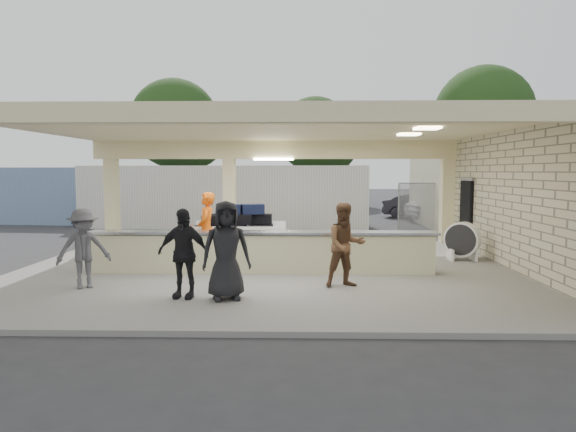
{
  "coord_description": "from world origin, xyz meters",
  "views": [
    {
      "loc": [
        0.88,
        -12.47,
        2.49
      ],
      "look_at": [
        0.56,
        1.0,
        1.31
      ],
      "focal_mm": 32.0,
      "sensor_mm": 36.0,
      "label": 1
    }
  ],
  "objects_px": {
    "baggage_counter": "(263,252)",
    "car_white_a": "(455,209)",
    "car_dark": "(421,206)",
    "passenger_b": "(183,253)",
    "passenger_d": "(226,250)",
    "container_white": "(225,196)",
    "car_white_b": "(518,208)",
    "baggage_handler": "(207,229)",
    "luggage_cart": "(235,230)",
    "passenger_a": "(345,245)",
    "passenger_c": "(84,248)",
    "drum_fan": "(462,240)",
    "container_blue": "(71,195)"
  },
  "relations": [
    {
      "from": "baggage_counter",
      "to": "car_white_a",
      "type": "height_order",
      "value": "car_white_a"
    },
    {
      "from": "baggage_counter",
      "to": "car_dark",
      "type": "bearing_deg",
      "value": 64.43
    },
    {
      "from": "passenger_b",
      "to": "passenger_d",
      "type": "relative_size",
      "value": 0.92
    },
    {
      "from": "passenger_d",
      "to": "car_white_a",
      "type": "relative_size",
      "value": 0.4
    },
    {
      "from": "baggage_counter",
      "to": "container_white",
      "type": "bearing_deg",
      "value": 102.8
    },
    {
      "from": "passenger_d",
      "to": "car_white_a",
      "type": "height_order",
      "value": "passenger_d"
    },
    {
      "from": "car_white_b",
      "to": "passenger_b",
      "type": "bearing_deg",
      "value": 122.12
    },
    {
      "from": "baggage_handler",
      "to": "container_white",
      "type": "xyz_separation_m",
      "value": [
        -1.0,
        10.09,
        0.33
      ]
    },
    {
      "from": "luggage_cart",
      "to": "container_white",
      "type": "relative_size",
      "value": 0.2
    },
    {
      "from": "baggage_handler",
      "to": "passenger_d",
      "type": "distance_m",
      "value": 3.5
    },
    {
      "from": "luggage_cart",
      "to": "passenger_a",
      "type": "height_order",
      "value": "passenger_a"
    },
    {
      "from": "baggage_handler",
      "to": "car_white_b",
      "type": "bearing_deg",
      "value": 129.33
    },
    {
      "from": "luggage_cart",
      "to": "passenger_c",
      "type": "height_order",
      "value": "passenger_c"
    },
    {
      "from": "passenger_a",
      "to": "luggage_cart",
      "type": "bearing_deg",
      "value": 115.55
    },
    {
      "from": "drum_fan",
      "to": "container_white",
      "type": "xyz_separation_m",
      "value": [
        -7.71,
        9.11,
        0.71
      ]
    },
    {
      "from": "drum_fan",
      "to": "car_white_b",
      "type": "height_order",
      "value": "car_white_b"
    },
    {
      "from": "car_white_a",
      "to": "container_white",
      "type": "relative_size",
      "value": 0.37
    },
    {
      "from": "luggage_cart",
      "to": "car_white_a",
      "type": "bearing_deg",
      "value": 50.54
    },
    {
      "from": "baggage_counter",
      "to": "luggage_cart",
      "type": "distance_m",
      "value": 2.04
    },
    {
      "from": "baggage_handler",
      "to": "passenger_a",
      "type": "distance_m",
      "value": 4.0
    },
    {
      "from": "container_white",
      "to": "passenger_d",
      "type": "bearing_deg",
      "value": -78.34
    },
    {
      "from": "passenger_a",
      "to": "car_white_a",
      "type": "height_order",
      "value": "passenger_a"
    },
    {
      "from": "luggage_cart",
      "to": "car_dark",
      "type": "xyz_separation_m",
      "value": [
        8.16,
        13.4,
        -0.26
      ]
    },
    {
      "from": "passenger_a",
      "to": "container_blue",
      "type": "xyz_separation_m",
      "value": [
        -11.95,
        13.87,
        0.36
      ]
    },
    {
      "from": "luggage_cart",
      "to": "passenger_b",
      "type": "height_order",
      "value": "passenger_b"
    },
    {
      "from": "baggage_counter",
      "to": "container_blue",
      "type": "xyz_separation_m",
      "value": [
        -10.13,
        12.41,
        0.74
      ]
    },
    {
      "from": "baggage_counter",
      "to": "passenger_a",
      "type": "relative_size",
      "value": 4.71
    },
    {
      "from": "drum_fan",
      "to": "passenger_b",
      "type": "xyz_separation_m",
      "value": [
        -6.56,
        -4.24,
        0.3
      ]
    },
    {
      "from": "car_white_a",
      "to": "container_blue",
      "type": "xyz_separation_m",
      "value": [
        -18.64,
        -0.87,
        0.67
      ]
    },
    {
      "from": "luggage_cart",
      "to": "car_white_a",
      "type": "xyz_separation_m",
      "value": [
        9.39,
        11.47,
        -0.24
      ]
    },
    {
      "from": "car_white_a",
      "to": "baggage_counter",
      "type": "bearing_deg",
      "value": 129.3
    },
    {
      "from": "container_blue",
      "to": "car_dark",
      "type": "bearing_deg",
      "value": 15.08
    },
    {
      "from": "passenger_c",
      "to": "car_white_a",
      "type": "height_order",
      "value": "passenger_c"
    },
    {
      "from": "luggage_cart",
      "to": "baggage_handler",
      "type": "xyz_separation_m",
      "value": [
        -0.59,
        -1.01,
        0.13
      ]
    },
    {
      "from": "passenger_b",
      "to": "container_blue",
      "type": "distance_m",
      "value": 17.29
    },
    {
      "from": "passenger_d",
      "to": "car_white_b",
      "type": "distance_m",
      "value": 19.89
    },
    {
      "from": "drum_fan",
      "to": "container_white",
      "type": "bearing_deg",
      "value": 167.06
    },
    {
      "from": "passenger_a",
      "to": "container_white",
      "type": "height_order",
      "value": "container_white"
    },
    {
      "from": "drum_fan",
      "to": "car_white_b",
      "type": "xyz_separation_m",
      "value": [
        6.29,
        11.5,
        0.02
      ]
    },
    {
      "from": "drum_fan",
      "to": "passenger_c",
      "type": "xyz_separation_m",
      "value": [
        -8.78,
        -3.49,
        0.26
      ]
    },
    {
      "from": "luggage_cart",
      "to": "drum_fan",
      "type": "relative_size",
      "value": 2.48
    },
    {
      "from": "baggage_handler",
      "to": "passenger_d",
      "type": "relative_size",
      "value": 1.01
    },
    {
      "from": "luggage_cart",
      "to": "passenger_b",
      "type": "xyz_separation_m",
      "value": [
        -0.44,
        -4.27,
        0.05
      ]
    },
    {
      "from": "passenger_c",
      "to": "car_dark",
      "type": "relative_size",
      "value": 0.43
    },
    {
      "from": "baggage_handler",
      "to": "container_white",
      "type": "distance_m",
      "value": 10.15
    },
    {
      "from": "passenger_c",
      "to": "passenger_d",
      "type": "xyz_separation_m",
      "value": [
        3.04,
        -0.84,
        0.11
      ]
    },
    {
      "from": "baggage_handler",
      "to": "container_white",
      "type": "height_order",
      "value": "container_white"
    },
    {
      "from": "baggage_handler",
      "to": "passenger_a",
      "type": "xyz_separation_m",
      "value": [
        3.29,
        -2.26,
        -0.06
      ]
    },
    {
      "from": "passenger_c",
      "to": "passenger_d",
      "type": "bearing_deg",
      "value": -45.98
    },
    {
      "from": "car_white_b",
      "to": "passenger_d",
      "type": "bearing_deg",
      "value": 124.14
    }
  ]
}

